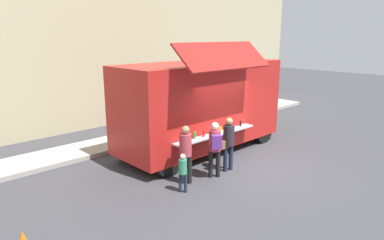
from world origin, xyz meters
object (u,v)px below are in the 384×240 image
object	(u,v)px
customer_front_ordering	(228,140)
customer_mid_with_backpack	(215,144)
customer_rear_waiting	(186,150)
child_near_queue	(183,169)
food_truck_main	(201,104)
trash_bin	(222,112)

from	to	relation	value
customer_front_ordering	customer_mid_with_backpack	bearing A→B (deg)	105.51
customer_mid_with_backpack	customer_rear_waiting	distance (m)	0.91
customer_rear_waiting	child_near_queue	bearing A→B (deg)	171.21
food_truck_main	customer_rear_waiting	world-z (taller)	food_truck_main
food_truck_main	child_near_queue	xyz separation A→B (m)	(-2.73, -2.07, -1.05)
food_truck_main	child_near_queue	world-z (taller)	food_truck_main
customer_front_ordering	customer_rear_waiting	size ratio (longest dim) A/B	1.00
customer_rear_waiting	child_near_queue	xyz separation A→B (m)	(-0.42, -0.36, -0.35)
customer_front_ordering	customer_rear_waiting	distance (m)	1.55
customer_mid_with_backpack	trash_bin	bearing A→B (deg)	-14.01
customer_mid_with_backpack	customer_front_ordering	bearing A→B (deg)	-46.71
food_truck_main	customer_mid_with_backpack	bearing A→B (deg)	-126.00
trash_bin	customer_front_ordering	xyz separation A→B (m)	(-4.50, -4.22, 0.54)
customer_mid_with_backpack	customer_rear_waiting	world-z (taller)	customer_rear_waiting
customer_rear_waiting	food_truck_main	bearing A→B (deg)	-12.49
trash_bin	customer_mid_with_backpack	size ratio (longest dim) A/B	0.53
customer_mid_with_backpack	child_near_queue	bearing A→B (deg)	129.95
food_truck_main	child_near_queue	bearing A→B (deg)	-142.91
customer_front_ordering	customer_mid_with_backpack	world-z (taller)	customer_front_ordering
trash_bin	child_near_queue	distance (m)	7.81
food_truck_main	customer_front_ordering	size ratio (longest dim) A/B	3.72
customer_rear_waiting	child_near_queue	size ratio (longest dim) A/B	1.56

